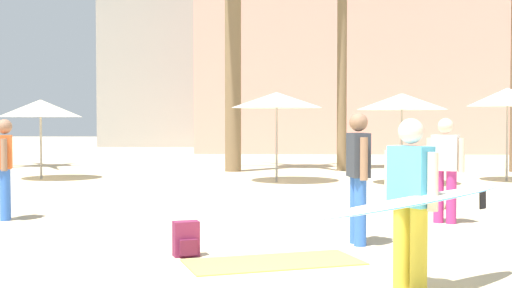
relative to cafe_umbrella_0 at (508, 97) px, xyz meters
name	(u,v)px	position (x,y,z in m)	size (l,w,h in m)	color
hotel_pink	(376,23)	(-0.83, 19.92, 4.78)	(18.76, 11.93, 14.03)	#DB9989
cafe_umbrella_0	(508,97)	(0.00, 0.00, 0.00)	(2.08, 2.08, 2.48)	gray
cafe_umbrella_1	(277,100)	(-6.10, -0.38, -0.08)	(2.39, 2.39, 2.36)	gray
cafe_umbrella_3	(41,108)	(-12.61, 0.20, -0.28)	(2.24, 2.24, 2.19)	gray
cafe_umbrella_5	(402,102)	(-2.94, -0.96, -0.14)	(2.26, 2.26, 2.30)	gray
beach_towel	(274,262)	(-6.02, -10.56, -2.23)	(1.98, 0.88, 0.01)	#F4CC4C
backpack	(186,239)	(-7.07, -10.23, -2.03)	(0.34, 0.32, 0.42)	maroon
person_mid_center	(431,189)	(-3.11, -5.22, -1.93)	(0.59, 0.99, 0.89)	beige
person_near_right	(413,198)	(-4.70, -11.90, -1.34)	(2.25, 2.12, 1.64)	gold
person_near_left	(445,166)	(-3.37, -7.47, -1.33)	(0.58, 0.38, 1.65)	#B7337F
person_far_right	(5,165)	(-10.44, -7.39, -1.33)	(0.34, 0.60, 1.64)	blue
person_mid_left	(358,173)	(-4.94, -9.38, -1.29)	(0.29, 0.61, 1.72)	blue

